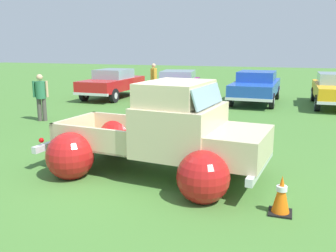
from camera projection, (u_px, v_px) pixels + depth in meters
ground_plane at (151, 172)px, 7.71m from camera, size 80.00×80.00×0.00m
vintage_pickup_truck at (168, 139)px, 7.39m from camera, size 4.79×3.14×1.96m
show_car_0 at (113, 82)px, 18.44m from camera, size 1.85×4.31×1.43m
show_car_1 at (178, 85)px, 17.36m from camera, size 2.45×4.75×1.43m
show_car_2 at (256, 86)px, 16.96m from camera, size 2.03×4.70×1.43m
show_car_3 at (336, 89)px, 15.83m from camera, size 1.84×4.48×1.43m
spectator_0 at (154, 77)px, 19.46m from camera, size 0.46×0.51×1.67m
spectator_1 at (41, 95)px, 12.78m from camera, size 0.52×0.44×1.63m
lane_cone_0 at (281, 195)px, 5.76m from camera, size 0.36×0.36×0.63m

